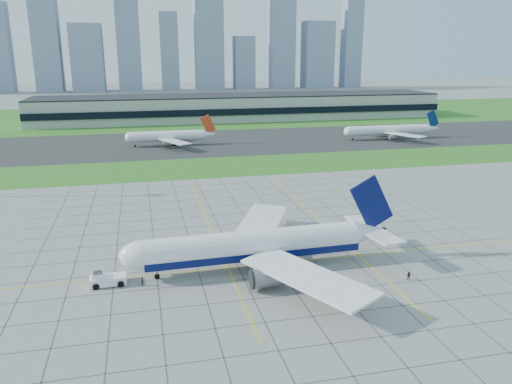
{
  "coord_description": "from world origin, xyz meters",
  "views": [
    {
      "loc": [
        -25.52,
        -92.54,
        41.11
      ],
      "look_at": [
        2.57,
        27.33,
        7.0
      ],
      "focal_mm": 35.0,
      "sensor_mm": 36.0,
      "label": 1
    }
  ],
  "objects_px": {
    "crew_far": "(409,276)",
    "airliner": "(256,246)",
    "pushback_tug": "(106,279)",
    "crew_near": "(142,281)",
    "distant_jet_2": "(390,130)",
    "distant_jet_1": "(169,136)"
  },
  "relations": [
    {
      "from": "distant_jet_1",
      "to": "pushback_tug",
      "type": "bearing_deg",
      "value": -98.14
    },
    {
      "from": "airliner",
      "to": "crew_far",
      "type": "bearing_deg",
      "value": -25.83
    },
    {
      "from": "pushback_tug",
      "to": "distant_jet_1",
      "type": "height_order",
      "value": "distant_jet_1"
    },
    {
      "from": "airliner",
      "to": "crew_near",
      "type": "height_order",
      "value": "airliner"
    },
    {
      "from": "distant_jet_2",
      "to": "crew_far",
      "type": "bearing_deg",
      "value": -116.45
    },
    {
      "from": "crew_far",
      "to": "distant_jet_2",
      "type": "xyz_separation_m",
      "value": [
        74.41,
        149.58,
        3.62
      ]
    },
    {
      "from": "pushback_tug",
      "to": "crew_near",
      "type": "height_order",
      "value": "pushback_tug"
    },
    {
      "from": "pushback_tug",
      "to": "crew_near",
      "type": "bearing_deg",
      "value": -17.17
    },
    {
      "from": "pushback_tug",
      "to": "distant_jet_1",
      "type": "distance_m",
      "value": 146.14
    },
    {
      "from": "airliner",
      "to": "distant_jet_1",
      "type": "xyz_separation_m",
      "value": [
        -7.81,
        143.55,
        -0.32
      ]
    },
    {
      "from": "crew_near",
      "to": "crew_far",
      "type": "height_order",
      "value": "crew_far"
    },
    {
      "from": "airliner",
      "to": "distant_jet_2",
      "type": "bearing_deg",
      "value": 51.98
    },
    {
      "from": "crew_near",
      "to": "pushback_tug",
      "type": "bearing_deg",
      "value": 101.71
    },
    {
      "from": "pushback_tug",
      "to": "crew_far",
      "type": "distance_m",
      "value": 56.31
    },
    {
      "from": "crew_near",
      "to": "crew_far",
      "type": "relative_size",
      "value": 0.99
    },
    {
      "from": "crew_far",
      "to": "distant_jet_1",
      "type": "bearing_deg",
      "value": 154.41
    },
    {
      "from": "airliner",
      "to": "crew_far",
      "type": "xyz_separation_m",
      "value": [
        26.74,
        -11.98,
        -3.94
      ]
    },
    {
      "from": "pushback_tug",
      "to": "crew_near",
      "type": "distance_m",
      "value": 6.66
    },
    {
      "from": "distant_jet_2",
      "to": "airliner",
      "type": "bearing_deg",
      "value": -126.32
    },
    {
      "from": "crew_near",
      "to": "crew_far",
      "type": "bearing_deg",
      "value": -73.41
    },
    {
      "from": "crew_far",
      "to": "airliner",
      "type": "bearing_deg",
      "value": -152.25
    },
    {
      "from": "airliner",
      "to": "pushback_tug",
      "type": "distance_m",
      "value": 28.75
    }
  ]
}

